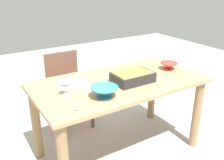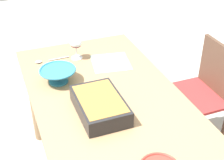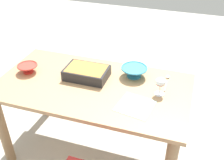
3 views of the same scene
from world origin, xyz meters
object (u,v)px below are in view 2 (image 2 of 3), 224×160
wine_glass (76,45)px  serving_spoon (45,61)px  mixing_bowl (58,75)px  napkin (111,62)px  dining_table (110,120)px  casserole_dish (100,105)px  chair (200,94)px

wine_glass → serving_spoon: 0.22m
mixing_bowl → napkin: (0.10, -0.36, -0.05)m
dining_table → serving_spoon: serving_spoon is taller
dining_table → serving_spoon: bearing=24.0°
casserole_dish → serving_spoon: 0.63m
mixing_bowl → serving_spoon: 0.26m
chair → mixing_bowl: 1.01m
casserole_dish → napkin: bearing=-27.0°
wine_glass → napkin: bearing=-126.0°
dining_table → chair: chair is taller
dining_table → serving_spoon: size_ratio=6.70×
dining_table → napkin: bearing=-21.6°
dining_table → wine_glass: wine_glass is taller
wine_glass → mixing_bowl: (-0.23, 0.17, -0.05)m
wine_glass → mixing_bowl: wine_glass is taller
wine_glass → napkin: size_ratio=0.59×
casserole_dish → mixing_bowl: bearing=20.1°
casserole_dish → mixing_bowl: same height
dining_table → wine_glass: 0.56m
chair → dining_table: bearing=104.9°
wine_glass → mixing_bowl: 0.30m
serving_spoon → napkin: (-0.16, -0.38, -0.01)m
dining_table → napkin: (0.37, -0.15, 0.14)m
serving_spoon → dining_table: bearing=-156.0°
dining_table → chair: size_ratio=1.85×
dining_table → casserole_dish: (-0.08, 0.08, 0.18)m
wine_glass → casserole_dish: (-0.58, 0.05, -0.05)m
wine_glass → dining_table: bearing=-175.9°
mixing_bowl → serving_spoon: size_ratio=0.95×
casserole_dish → wine_glass: bearing=-4.5°
napkin → chair: bearing=-106.5°
chair → serving_spoon: bearing=71.0°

